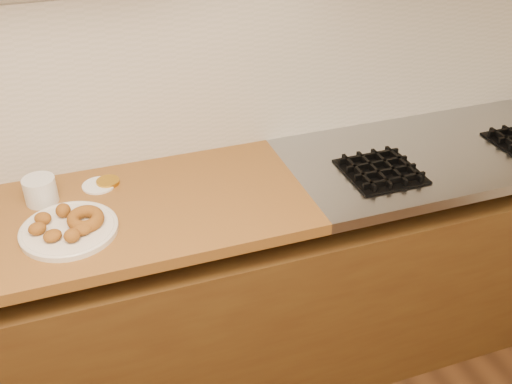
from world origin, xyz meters
TOP-DOWN VIEW (x-y plane):
  - wall_back at (0.00, 2.00)m, footprint 4.00×0.02m
  - base_cabinet at (0.00, 1.69)m, footprint 3.60×0.60m
  - stovetop at (1.15, 1.69)m, footprint 1.30×0.62m
  - backsplash at (0.00, 1.99)m, footprint 3.60×0.02m
  - burner_grates at (1.13, 1.61)m, footprint 0.91×0.26m
  - donut_plate at (-0.28, 1.61)m, footprint 0.30×0.30m
  - ring_donut at (-0.23, 1.61)m, footprint 0.13×0.13m
  - fried_dough_chunks at (-0.30, 1.60)m, footprint 0.19×0.20m
  - plastic_tub at (-0.35, 1.82)m, footprint 0.14×0.14m
  - tub_lid at (-0.16, 1.85)m, footprint 0.13×0.13m
  - brass_jar_lid at (-0.13, 1.86)m, footprint 0.08×0.08m

SIDE VIEW (x-z plane):
  - base_cabinet at x=0.00m, z-range 0.00..0.77m
  - stovetop at x=1.15m, z-range 0.86..0.90m
  - tub_lid at x=-0.16m, z-range 0.90..0.91m
  - brass_jar_lid at x=-0.13m, z-range 0.90..0.91m
  - donut_plate at x=-0.28m, z-range 0.90..0.92m
  - burner_grates at x=1.13m, z-range 0.90..0.93m
  - fried_dough_chunks at x=-0.30m, z-range 0.91..0.96m
  - ring_donut at x=-0.23m, z-range 0.91..0.96m
  - plastic_tub at x=-0.35m, z-range 0.90..0.99m
  - backsplash at x=0.00m, z-range 0.90..1.50m
  - wall_back at x=0.00m, z-range 0.00..2.70m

